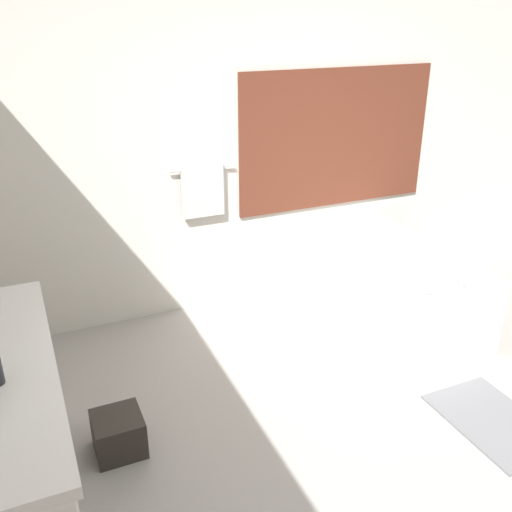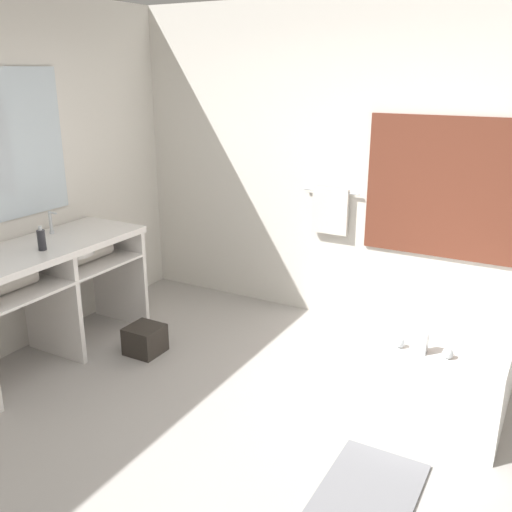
# 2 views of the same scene
# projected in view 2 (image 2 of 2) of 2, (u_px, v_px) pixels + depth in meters

# --- Properties ---
(ground_plane) EXTENTS (16.00, 16.00, 0.00)m
(ground_plane) POSITION_uv_depth(u_px,v_px,m) (230.00, 461.00, 3.27)
(ground_plane) COLOR #A8A39E
(ground_plane) RESTS_ON ground
(wall_back_with_blinds) EXTENTS (7.40, 0.13, 2.70)m
(wall_back_with_blinds) POSITION_uv_depth(u_px,v_px,m) (373.00, 170.00, 4.68)
(wall_back_with_blinds) COLOR silver
(wall_back_with_blinds) RESTS_ON ground_plane
(vanity_counter) EXTENTS (0.65, 1.54, 0.91)m
(vanity_counter) POSITION_uv_depth(u_px,v_px,m) (51.00, 274.00, 4.30)
(vanity_counter) COLOR white
(vanity_counter) RESTS_ON ground_plane
(sink_faucet) EXTENTS (0.09, 0.04, 0.18)m
(sink_faucet) POSITION_uv_depth(u_px,v_px,m) (51.00, 223.00, 4.45)
(sink_faucet) COLOR silver
(sink_faucet) RESTS_ON vanity_counter
(bathtub) EXTENTS (0.93, 1.52, 0.68)m
(bathtub) POSITION_uv_depth(u_px,v_px,m) (443.00, 346.00, 3.96)
(bathtub) COLOR white
(bathtub) RESTS_ON ground_plane
(soap_dispenser) EXTENTS (0.06, 0.06, 0.18)m
(soap_dispenser) POSITION_uv_depth(u_px,v_px,m) (42.00, 240.00, 4.05)
(soap_dispenser) COLOR #28282D
(soap_dispenser) RESTS_ON vanity_counter
(waste_bin) EXTENTS (0.26, 0.26, 0.22)m
(waste_bin) POSITION_uv_depth(u_px,v_px,m) (145.00, 340.00, 4.49)
(waste_bin) COLOR #2D2823
(waste_bin) RESTS_ON ground_plane
(bath_mat) EXTENTS (0.49, 0.72, 0.02)m
(bath_mat) POSITION_uv_depth(u_px,v_px,m) (369.00, 491.00, 3.02)
(bath_mat) COLOR slate
(bath_mat) RESTS_ON ground_plane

